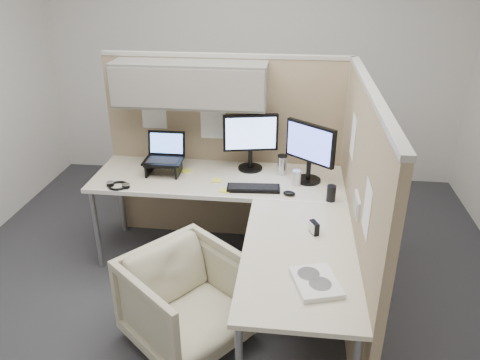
# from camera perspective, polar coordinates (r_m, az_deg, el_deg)

# --- Properties ---
(ground) EXTENTS (4.50, 4.50, 0.00)m
(ground) POSITION_cam_1_polar(r_m,az_deg,el_deg) (3.64, -2.09, -13.82)
(ground) COLOR #2B2B2F
(ground) RESTS_ON ground
(partition_back) EXTENTS (2.00, 0.36, 1.63)m
(partition_back) POSITION_cam_1_polar(r_m,az_deg,el_deg) (3.87, -3.67, 7.21)
(partition_back) COLOR #9E8767
(partition_back) RESTS_ON ground
(partition_right) EXTENTS (0.07, 2.03, 1.63)m
(partition_right) POSITION_cam_1_polar(r_m,az_deg,el_deg) (3.13, 14.04, -3.74)
(partition_right) COLOR #9E8767
(partition_right) RESTS_ON ground
(desk) EXTENTS (2.00, 1.98, 0.73)m
(desk) POSITION_cam_1_polar(r_m,az_deg,el_deg) (3.34, 0.17, -3.45)
(desk) COLOR beige
(desk) RESTS_ON ground
(office_chair) EXTENTS (0.92, 0.93, 0.70)m
(office_chair) POSITION_cam_1_polar(r_m,az_deg,el_deg) (3.09, -6.46, -14.01)
(office_chair) COLOR beige
(office_chair) RESTS_ON ground
(monitor_left) EXTENTS (0.44, 0.20, 0.47)m
(monitor_left) POSITION_cam_1_polar(r_m,az_deg,el_deg) (3.75, 1.29, 5.19)
(monitor_left) COLOR black
(monitor_left) RESTS_ON desk
(monitor_right) EXTENTS (0.36, 0.30, 0.47)m
(monitor_right) POSITION_cam_1_polar(r_m,az_deg,el_deg) (3.58, 8.51, 3.88)
(monitor_right) COLOR black
(monitor_right) RESTS_ON desk
(laptop_station) EXTENTS (0.30, 0.26, 0.32)m
(laptop_station) POSITION_cam_1_polar(r_m,az_deg,el_deg) (3.79, -9.22, 2.60)
(laptop_station) COLOR black
(laptop_station) RESTS_ON desk
(keyboard) EXTENTS (0.40, 0.16, 0.02)m
(keyboard) POSITION_cam_1_polar(r_m,az_deg,el_deg) (3.51, 1.64, -1.01)
(keyboard) COLOR black
(keyboard) RESTS_ON desk
(mouse) EXTENTS (0.10, 0.08, 0.03)m
(mouse) POSITION_cam_1_polar(r_m,az_deg,el_deg) (3.44, 6.02, -1.62)
(mouse) COLOR black
(mouse) RESTS_ON desk
(travel_mug) EXTENTS (0.08, 0.08, 0.16)m
(travel_mug) POSITION_cam_1_polar(r_m,az_deg,el_deg) (3.75, 5.17, 1.86)
(travel_mug) COLOR silver
(travel_mug) RESTS_ON desk
(soda_can_green) EXTENTS (0.07, 0.07, 0.12)m
(soda_can_green) POSITION_cam_1_polar(r_m,az_deg,el_deg) (3.39, 11.05, -1.61)
(soda_can_green) COLOR black
(soda_can_green) RESTS_ON desk
(soda_can_silver) EXTENTS (0.07, 0.07, 0.12)m
(soda_can_silver) POSITION_cam_1_polar(r_m,az_deg,el_deg) (3.59, 6.90, 0.28)
(soda_can_silver) COLOR silver
(soda_can_silver) RESTS_ON desk
(sticky_note_b) EXTENTS (0.09, 0.09, 0.01)m
(sticky_note_b) POSITION_cam_1_polar(r_m,az_deg,el_deg) (3.49, -1.80, -1.25)
(sticky_note_b) COLOR #D8E53C
(sticky_note_b) RESTS_ON desk
(sticky_note_c) EXTENTS (0.10, 0.10, 0.01)m
(sticky_note_c) POSITION_cam_1_polar(r_m,az_deg,el_deg) (3.84, -6.51, 1.11)
(sticky_note_c) COLOR #D8E53C
(sticky_note_c) RESTS_ON desk
(sticky_note_d) EXTENTS (0.08, 0.08, 0.01)m
(sticky_note_d) POSITION_cam_1_polar(r_m,az_deg,el_deg) (3.65, -2.85, -0.04)
(sticky_note_d) COLOR #D8E53C
(sticky_note_d) RESTS_ON desk
(headphones) EXTENTS (0.19, 0.17, 0.03)m
(headphones) POSITION_cam_1_polar(r_m,az_deg,el_deg) (3.67, -14.64, -0.65)
(headphones) COLOR black
(headphones) RESTS_ON desk
(paper_stack) EXTENTS (0.30, 0.34, 0.03)m
(paper_stack) POSITION_cam_1_polar(r_m,az_deg,el_deg) (2.57, 9.25, -12.20)
(paper_stack) COLOR white
(paper_stack) RESTS_ON desk
(desk_clock) EXTENTS (0.06, 0.09, 0.08)m
(desk_clock) POSITION_cam_1_polar(r_m,az_deg,el_deg) (2.98, 9.02, -5.77)
(desk_clock) COLOR black
(desk_clock) RESTS_ON desk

